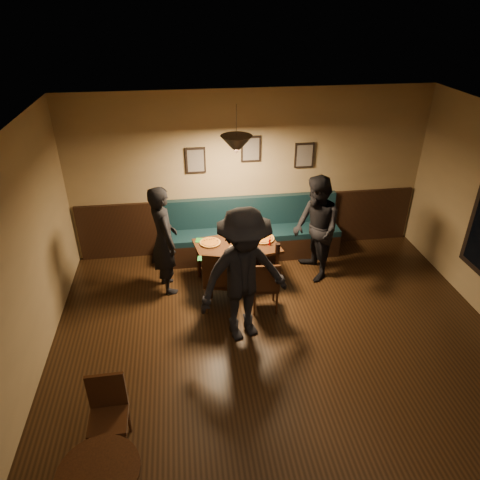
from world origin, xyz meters
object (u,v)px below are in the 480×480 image
Objects in this scene: dining_table at (237,263)px; tabasco_bottle at (270,242)px; diner_left at (164,240)px; diner_right at (316,229)px; soda_glass at (278,248)px; diner_front at (244,276)px; chair_near_right at (265,284)px; cafe_chair_far at (108,419)px; booth_bench at (252,230)px; chair_near_left at (221,278)px.

dining_table is 0.64m from tabasco_bottle.
dining_table is 0.73× the size of diner_left.
diner_right is 10.67× the size of soda_glass.
tabasco_bottle is (-0.74, -0.07, -0.12)m from diner_right.
diner_right is 1.83m from diner_front.
diner_right is at bearing -106.68° from diner_left.
dining_table is at bearing 116.06° from chair_near_right.
cafe_chair_far reaches higher than soda_glass.
dining_table is at bearing 171.07° from tabasco_bottle.
diner_left is 0.91× the size of diner_front.
booth_bench is 2.41× the size of dining_table.
diner_front is 2.24m from cafe_chair_far.
diner_left is (-1.47, -0.79, 0.36)m from booth_bench.
soda_glass is (1.67, -0.28, -0.11)m from diner_left.
diner_left is 2.02× the size of cafe_chair_far.
diner_front reaches higher than booth_bench.
tabasco_bottle is (-0.07, 0.24, -0.01)m from soda_glass.
diner_left reaches higher than chair_near_left.
diner_front is at bearing -102.56° from booth_bench.
dining_table is 0.81m from chair_near_right.
chair_near_left is 0.81m from diner_front.
diner_right is 0.75m from soda_glass.
chair_near_left is at bearing -122.84° from cafe_chair_far.
cafe_chair_far is at bearing 151.12° from diner_left.
diner_left is 2.83m from cafe_chair_far.
chair_near_left is (-0.68, -1.38, 0.00)m from booth_bench.
booth_bench is 1.75× the size of diner_left.
diner_front is at bearing -53.04° from diner_right.
soda_glass is (0.57, -0.32, 0.41)m from dining_table.
soda_glass is at bearing -71.44° from diner_right.
dining_table is at bearing 68.73° from diner_front.
diner_left is 1.00× the size of diner_right.
diner_front is (1.02, -1.23, 0.08)m from diner_left.
soda_glass is 0.25m from tabasco_bottle.
diner_front reaches higher than cafe_chair_far.
diner_left reaches higher than diner_right.
tabasco_bottle is (0.20, 0.67, 0.31)m from chair_near_right.
chair_near_left is at bearing -74.82° from diner_right.
diner_right is (0.87, -0.76, 0.35)m from booth_bench.
chair_near_left reaches higher than tabasco_bottle.
diner_left is (-0.79, 0.59, 0.36)m from chair_near_left.
diner_front is at bearing -55.13° from chair_near_left.
diner_front is at bearing -122.39° from chair_near_right.
diner_front is at bearing -124.52° from soda_glass.
booth_bench is at bearing 91.34° from chair_near_right.
dining_table is 1.24× the size of chair_near_left.
diner_right is at bearing -40.93° from booth_bench.
diner_left is (-1.10, -0.04, 0.52)m from dining_table.
diner_left is 1.60m from tabasco_bottle.
chair_near_left reaches higher than dining_table.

